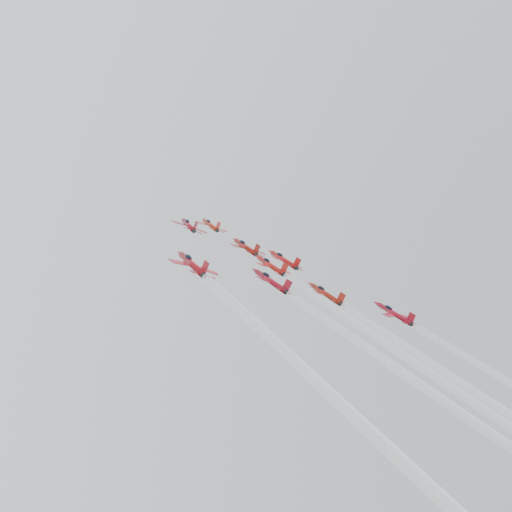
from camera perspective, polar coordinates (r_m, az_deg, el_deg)
jet_lead at (r=151.15m, az=-4.61°, el=3.14°), size 9.25×11.24×8.98m
jet_row2_left at (r=135.56m, az=-6.79°, el=3.11°), size 9.35×11.36×9.07m
jet_row2_center at (r=138.47m, az=-1.07°, el=0.95°), size 10.01×12.16×9.72m
jet_row2_right at (r=144.46m, az=2.76°, el=-0.33°), size 10.26×12.46×9.95m
jet_center at (r=95.25m, az=15.97°, el=-10.69°), size 9.46×81.53×65.03m
jet_rear_farleft at (r=61.54m, az=11.27°, el=-15.77°), size 9.38×80.87×64.50m
jet_rear_left at (r=79.57m, az=18.77°, el=-14.55°), size 9.25×79.72×63.59m
jet_rear_right at (r=95.44m, az=23.16°, el=-13.94°), size 9.11×78.57×62.67m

